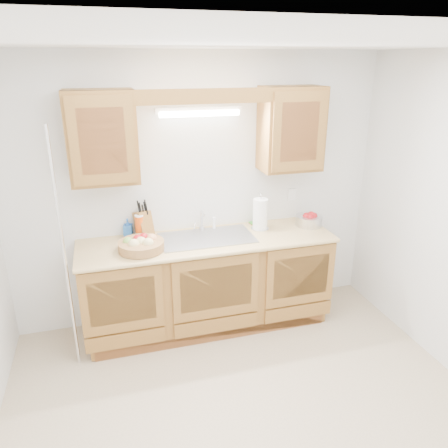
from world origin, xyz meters
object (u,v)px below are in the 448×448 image
object	(u,v)px
fruit_basket	(141,244)
knife_block	(144,224)
paper_towel	(260,214)
apple_bowl	(309,220)

from	to	relation	value
fruit_basket	knife_block	distance (m)	0.31
fruit_basket	paper_towel	distance (m)	1.16
fruit_basket	apple_bowl	size ratio (longest dim) A/B	1.45
paper_towel	apple_bowl	world-z (taller)	paper_towel
paper_towel	apple_bowl	size ratio (longest dim) A/B	1.18
knife_block	apple_bowl	world-z (taller)	knife_block
paper_towel	apple_bowl	bearing A→B (deg)	-4.92
paper_towel	apple_bowl	xyz separation A→B (m)	(0.49, -0.04, -0.09)
knife_block	paper_towel	distance (m)	1.09
fruit_basket	knife_block	bearing A→B (deg)	78.67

